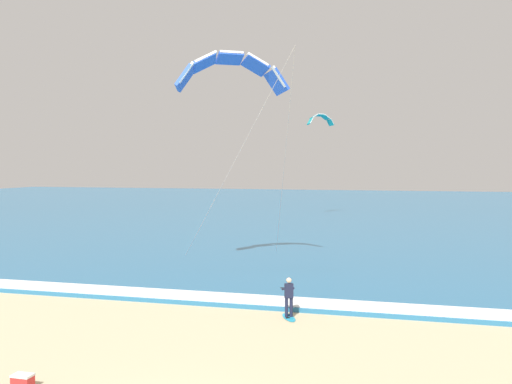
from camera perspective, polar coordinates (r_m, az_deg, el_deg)
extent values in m
cube|color=teal|center=(84.41, 11.17, -1.64)|extent=(200.00, 120.00, 0.20)
cube|color=white|center=(26.32, 2.44, -10.77)|extent=(200.00, 1.82, 0.04)
ellipsoid|color=#239EC6|center=(24.37, 3.29, -12.34)|extent=(1.00, 1.45, 0.05)
cube|color=black|center=(24.57, 3.39, -12.10)|extent=(0.17, 0.12, 0.04)
cube|color=black|center=(24.15, 3.17, -12.37)|extent=(0.17, 0.12, 0.04)
cylinder|color=#191E38|center=(24.25, 3.05, -11.45)|extent=(0.14, 0.14, 0.84)
cylinder|color=#191E38|center=(24.30, 3.52, -11.42)|extent=(0.14, 0.14, 0.84)
cube|color=#191E38|center=(24.11, 3.29, -9.78)|extent=(0.39, 0.33, 0.60)
sphere|color=beige|center=(24.02, 3.29, -8.75)|extent=(0.22, 0.22, 0.22)
cylinder|color=#191E38|center=(24.21, 2.78, -9.60)|extent=(0.30, 0.50, 0.22)
cylinder|color=#191E38|center=(24.29, 3.62, -9.56)|extent=(0.30, 0.50, 0.22)
cylinder|color=black|center=(24.46, 3.07, -9.48)|extent=(0.51, 0.27, 0.04)
cube|color=#3F3F42|center=(24.27, 3.22, -10.23)|extent=(0.14, 0.12, 0.10)
cube|color=blue|center=(34.43, 2.06, 10.89)|extent=(1.69, 1.35, 1.55)
cube|color=white|center=(34.01, 2.32, 11.41)|extent=(0.89, 0.63, 1.25)
cube|color=blue|center=(34.59, -0.05, 12.49)|extent=(1.90, 1.63, 1.21)
cube|color=white|center=(34.17, 0.18, 13.03)|extent=(1.21, 0.84, 0.82)
cube|color=blue|center=(34.40, -2.64, 13.14)|extent=(1.87, 1.77, 0.60)
cube|color=white|center=(33.98, -2.45, 13.69)|extent=(1.32, 0.91, 0.19)
cube|color=blue|center=(33.90, -5.18, 12.69)|extent=(1.63, 1.75, 1.21)
cube|color=white|center=(33.47, -5.02, 13.24)|extent=(1.20, 0.81, 0.82)
cube|color=blue|center=(33.19, -7.11, 11.18)|extent=(1.16, 1.59, 1.55)
cube|color=white|center=(32.75, -6.98, 11.73)|extent=(0.84, 0.60, 1.25)
cylinder|color=#B2B2B7|center=(28.96, 2.80, 2.46)|extent=(3.06, 9.83, 10.08)
cylinder|color=#B2B2B7|center=(28.21, -2.46, 2.45)|extent=(7.74, 7.05, 10.08)
cube|color=teal|center=(69.46, 7.41, 6.87)|extent=(0.96, 0.80, 0.86)
cube|color=white|center=(69.25, 7.58, 6.97)|extent=(0.42, 0.47, 0.73)
cube|color=teal|center=(69.15, 6.90, 7.39)|extent=(1.07, 1.02, 0.64)
cube|color=white|center=(68.94, 7.07, 7.49)|extent=(0.56, 0.65, 0.47)
cube|color=teal|center=(68.61, 6.31, 7.61)|extent=(1.09, 1.11, 0.27)
cube|color=white|center=(68.40, 6.48, 7.71)|extent=(0.62, 0.71, 0.10)
cube|color=teal|center=(67.97, 5.77, 7.48)|extent=(1.02, 1.10, 0.64)
cube|color=white|center=(67.75, 5.93, 7.58)|extent=(0.58, 0.65, 0.47)
cube|color=teal|center=(67.36, 5.39, 7.02)|extent=(0.83, 0.97, 0.86)
cube|color=white|center=(67.14, 5.56, 7.12)|extent=(0.42, 0.48, 0.73)
cube|color=red|center=(18.38, -22.19, -17.11)|extent=(0.56, 0.36, 0.34)
cube|color=white|center=(18.32, -22.20, -16.52)|extent=(0.58, 0.38, 0.06)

